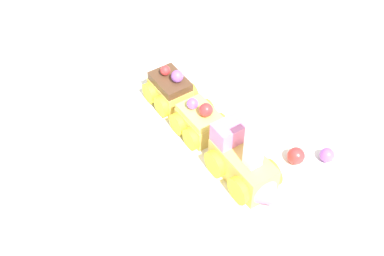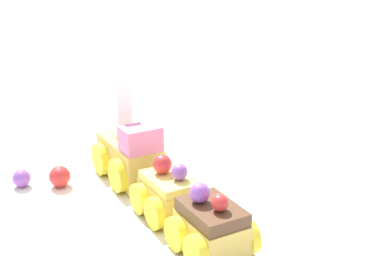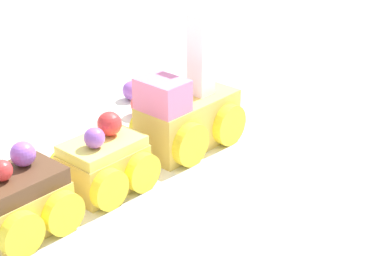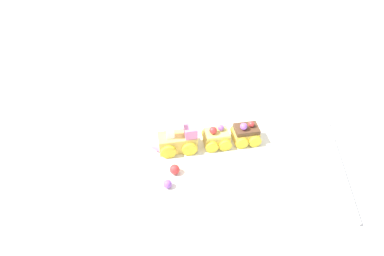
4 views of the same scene
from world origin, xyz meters
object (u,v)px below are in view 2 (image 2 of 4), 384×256
cake_train_locomotive (128,153)px  cake_car_chocolate (211,228)px  cake_car_lemon (170,194)px  gumball_red (60,176)px  gumball_purple (22,178)px

cake_train_locomotive → cake_car_chocolate: cake_train_locomotive is taller
cake_car_lemon → cake_car_chocolate: size_ratio=1.00×
cake_train_locomotive → gumball_red: 0.08m
gumball_purple → gumball_red: bearing=-102.3°
cake_car_lemon → cake_car_chocolate: 0.08m
cake_car_lemon → gumball_purple: bearing=39.5°
cake_car_lemon → gumball_purple: (0.10, 0.16, -0.01)m
cake_car_lemon → gumball_purple: 0.19m
gumball_purple → gumball_red: (-0.01, -0.04, 0.00)m
cake_train_locomotive → gumball_red: cake_train_locomotive is taller
cake_car_lemon → cake_train_locomotive: bearing=-0.0°
cake_car_chocolate → gumball_purple: size_ratio=4.00×
cake_car_chocolate → gumball_purple: (0.18, 0.18, -0.01)m
gumball_red → gumball_purple: bearing=77.7°
gumball_purple → cake_car_chocolate: bearing=-135.1°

